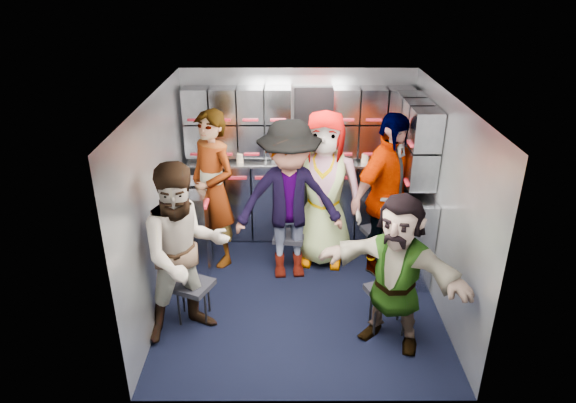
{
  "coord_description": "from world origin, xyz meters",
  "views": [
    {
      "loc": [
        -0.13,
        -4.57,
        3.21
      ],
      "look_at": [
        -0.13,
        0.35,
        0.92
      ],
      "focal_mm": 32.0,
      "sensor_mm": 36.0,
      "label": 1
    }
  ],
  "objects_px": {
    "attendant_standing": "(213,190)",
    "attendant_arc_a": "(185,253)",
    "jump_seat_center": "(321,221)",
    "jump_seat_mid_left": "(289,238)",
    "jump_seat_near_right": "(389,294)",
    "attendant_arc_c": "(324,190)",
    "attendant_arc_b": "(289,202)",
    "attendant_arc_d": "(387,196)",
    "jump_seat_mid_right": "(380,233)",
    "jump_seat_near_left": "(193,287)",
    "attendant_arc_e": "(396,272)"
  },
  "relations": [
    {
      "from": "attendant_arc_c",
      "to": "jump_seat_mid_right",
      "type": "bearing_deg",
      "value": 5.33
    },
    {
      "from": "jump_seat_mid_left",
      "to": "attendant_arc_d",
      "type": "height_order",
      "value": "attendant_arc_d"
    },
    {
      "from": "attendant_standing",
      "to": "jump_seat_near_right",
      "type": "bearing_deg",
      "value": 7.37
    },
    {
      "from": "attendant_arc_c",
      "to": "attendant_arc_d",
      "type": "distance_m",
      "value": 0.7
    },
    {
      "from": "jump_seat_near_left",
      "to": "attendant_arc_a",
      "type": "xyz_separation_m",
      "value": [
        -0.0,
        -0.18,
        0.49
      ]
    },
    {
      "from": "jump_seat_center",
      "to": "attendant_arc_c",
      "type": "relative_size",
      "value": 0.26
    },
    {
      "from": "jump_seat_near_left",
      "to": "jump_seat_center",
      "type": "xyz_separation_m",
      "value": [
        1.32,
        1.29,
        0.06
      ]
    },
    {
      "from": "attendant_standing",
      "to": "attendant_arc_a",
      "type": "distance_m",
      "value": 1.29
    },
    {
      "from": "attendant_arc_a",
      "to": "jump_seat_mid_right",
      "type": "bearing_deg",
      "value": 5.44
    },
    {
      "from": "jump_seat_center",
      "to": "attendant_arc_d",
      "type": "xyz_separation_m",
      "value": [
        0.67,
        -0.39,
        0.5
      ]
    },
    {
      "from": "jump_seat_mid_right",
      "to": "attendant_arc_a",
      "type": "bearing_deg",
      "value": -147.74
    },
    {
      "from": "jump_seat_mid_left",
      "to": "attendant_arc_c",
      "type": "relative_size",
      "value": 0.22
    },
    {
      "from": "attendant_arc_a",
      "to": "attendant_arc_c",
      "type": "bearing_deg",
      "value": 17.47
    },
    {
      "from": "jump_seat_near_left",
      "to": "jump_seat_center",
      "type": "relative_size",
      "value": 0.94
    },
    {
      "from": "attendant_arc_e",
      "to": "jump_seat_near_left",
      "type": "bearing_deg",
      "value": -159.95
    },
    {
      "from": "jump_seat_near_left",
      "to": "jump_seat_center",
      "type": "distance_m",
      "value": 1.85
    },
    {
      "from": "jump_seat_near_right",
      "to": "attendant_arc_e",
      "type": "relative_size",
      "value": 0.31
    },
    {
      "from": "jump_seat_center",
      "to": "attendant_standing",
      "type": "relative_size",
      "value": 0.26
    },
    {
      "from": "attendant_arc_a",
      "to": "jump_seat_near_right",
      "type": "bearing_deg",
      "value": -25.95
    },
    {
      "from": "jump_seat_center",
      "to": "attendant_arc_d",
      "type": "distance_m",
      "value": 0.92
    },
    {
      "from": "jump_seat_near_left",
      "to": "jump_seat_mid_right",
      "type": "relative_size",
      "value": 1.0
    },
    {
      "from": "jump_seat_near_left",
      "to": "attendant_standing",
      "type": "xyz_separation_m",
      "value": [
        0.08,
        1.11,
        0.55
      ]
    },
    {
      "from": "jump_seat_near_right",
      "to": "jump_seat_mid_right",
      "type": "bearing_deg",
      "value": 84.42
    },
    {
      "from": "jump_seat_center",
      "to": "attendant_arc_b",
      "type": "xyz_separation_m",
      "value": [
        -0.39,
        -0.48,
        0.47
      ]
    },
    {
      "from": "jump_seat_near_right",
      "to": "attendant_arc_c",
      "type": "height_order",
      "value": "attendant_arc_c"
    },
    {
      "from": "jump_seat_mid_left",
      "to": "attendant_arc_c",
      "type": "bearing_deg",
      "value": 17.35
    },
    {
      "from": "jump_seat_mid_right",
      "to": "attendant_arc_e",
      "type": "height_order",
      "value": "attendant_arc_e"
    },
    {
      "from": "jump_seat_near_left",
      "to": "attendant_standing",
      "type": "bearing_deg",
      "value": 85.74
    },
    {
      "from": "jump_seat_near_left",
      "to": "attendant_arc_b",
      "type": "distance_m",
      "value": 1.35
    },
    {
      "from": "attendant_arc_d",
      "to": "attendant_arc_e",
      "type": "height_order",
      "value": "attendant_arc_d"
    },
    {
      "from": "attendant_standing",
      "to": "attendant_arc_e",
      "type": "distance_m",
      "value": 2.3
    },
    {
      "from": "jump_seat_mid_right",
      "to": "attendant_arc_a",
      "type": "distance_m",
      "value": 2.4
    },
    {
      "from": "jump_seat_near_left",
      "to": "jump_seat_near_right",
      "type": "height_order",
      "value": "jump_seat_near_right"
    },
    {
      "from": "attendant_standing",
      "to": "attendant_arc_e",
      "type": "xyz_separation_m",
      "value": [
        1.79,
        -1.44,
        -0.16
      ]
    },
    {
      "from": "jump_seat_near_left",
      "to": "jump_seat_near_right",
      "type": "relative_size",
      "value": 0.96
    },
    {
      "from": "jump_seat_mid_right",
      "to": "attendant_standing",
      "type": "height_order",
      "value": "attendant_standing"
    },
    {
      "from": "jump_seat_mid_left",
      "to": "jump_seat_near_right",
      "type": "distance_m",
      "value": 1.48
    },
    {
      "from": "jump_seat_near_right",
      "to": "attendant_arc_b",
      "type": "height_order",
      "value": "attendant_arc_b"
    },
    {
      "from": "jump_seat_mid_left",
      "to": "jump_seat_near_right",
      "type": "bearing_deg",
      "value": -50.75
    },
    {
      "from": "jump_seat_center",
      "to": "jump_seat_near_right",
      "type": "height_order",
      "value": "jump_seat_center"
    },
    {
      "from": "jump_seat_mid_right",
      "to": "attendant_standing",
      "type": "bearing_deg",
      "value": 178.98
    },
    {
      "from": "jump_seat_near_right",
      "to": "attendant_arc_c",
      "type": "distance_m",
      "value": 1.47
    },
    {
      "from": "attendant_arc_b",
      "to": "jump_seat_mid_right",
      "type": "bearing_deg",
      "value": 9.2
    },
    {
      "from": "attendant_arc_c",
      "to": "attendant_arc_d",
      "type": "xyz_separation_m",
      "value": [
        0.67,
        -0.21,
        0.02
      ]
    },
    {
      "from": "jump_seat_near_right",
      "to": "attendant_arc_d",
      "type": "height_order",
      "value": "attendant_arc_d"
    },
    {
      "from": "jump_seat_near_right",
      "to": "attendant_arc_e",
      "type": "bearing_deg",
      "value": -90.0
    },
    {
      "from": "jump_seat_mid_left",
      "to": "jump_seat_mid_right",
      "type": "bearing_deg",
      "value": 4.65
    },
    {
      "from": "jump_seat_near_left",
      "to": "attendant_arc_a",
      "type": "relative_size",
      "value": 0.26
    },
    {
      "from": "attendant_arc_a",
      "to": "attendant_arc_d",
      "type": "height_order",
      "value": "attendant_arc_d"
    },
    {
      "from": "jump_seat_mid_left",
      "to": "attendant_arc_e",
      "type": "distance_m",
      "value": 1.66
    }
  ]
}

